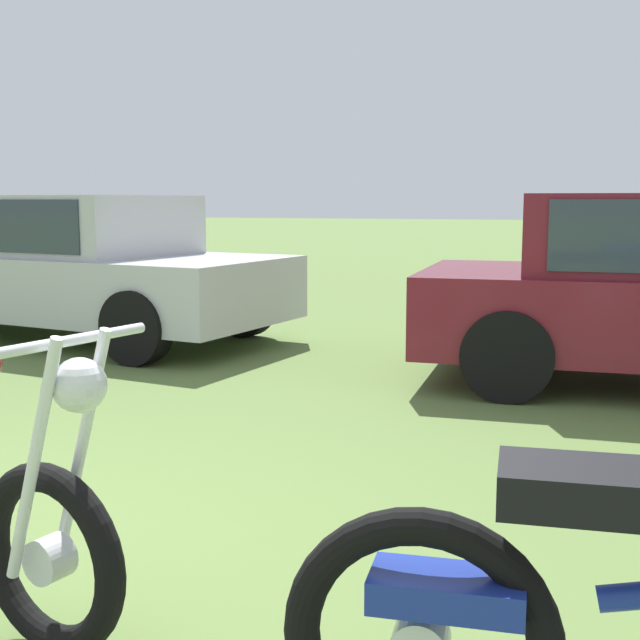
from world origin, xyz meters
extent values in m
torus|color=black|center=(0.73, -0.14, 0.30)|extent=(0.61, 0.21, 0.60)
cylinder|color=silver|center=(0.73, -0.14, 0.30)|extent=(0.16, 0.13, 0.14)
cylinder|color=silver|center=(0.81, -0.06, 0.64)|extent=(0.28, 0.09, 0.75)
cylinder|color=silver|center=(0.77, -0.24, 0.64)|extent=(0.28, 0.09, 0.75)
cylinder|color=silver|center=(0.83, -0.16, 0.98)|extent=(0.17, 0.63, 0.03)
sphere|color=silver|center=(0.89, -0.17, 0.86)|extent=(0.19, 0.19, 0.16)
cube|color=black|center=(2.38, -0.26, 0.75)|extent=(0.62, 0.30, 0.10)
cube|color=navy|center=(1.98, -0.30, 0.48)|extent=(0.38, 0.22, 0.08)
cube|color=#B2B5BA|center=(-2.83, 4.97, 0.55)|extent=(4.59, 2.41, 0.60)
cube|color=#B2B5BA|center=(-2.98, 4.99, 1.13)|extent=(2.62, 1.95, 0.60)
cube|color=#2D3842|center=(-2.98, 4.99, 1.15)|extent=(2.26, 1.93, 0.48)
cylinder|color=black|center=(-1.23, 5.59, 0.32)|extent=(0.66, 0.31, 0.64)
cylinder|color=black|center=(-1.47, 3.92, 0.32)|extent=(0.66, 0.31, 0.64)
cylinder|color=black|center=(-4.19, 6.01, 0.32)|extent=(0.66, 0.31, 0.64)
cylinder|color=black|center=(1.54, 5.36, 0.32)|extent=(0.65, 0.26, 0.64)
cylinder|color=black|center=(1.64, 3.65, 0.32)|extent=(0.65, 0.26, 0.64)
camera|label=1|loc=(2.31, -2.14, 1.38)|focal=47.03mm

